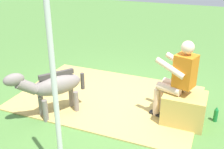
# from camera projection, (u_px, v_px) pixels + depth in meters

# --- Properties ---
(ground_plane) EXTENTS (24.00, 24.00, 0.00)m
(ground_plane) POSITION_uv_depth(u_px,v_px,m) (114.00, 105.00, 5.09)
(ground_plane) COLOR #4C7A38
(hay_patch) EXTENTS (3.40, 2.33, 0.02)m
(hay_patch) POSITION_uv_depth(u_px,v_px,m) (108.00, 97.00, 5.32)
(hay_patch) COLOR tan
(hay_patch) RESTS_ON ground
(hay_bale) EXTENTS (0.67, 0.55, 0.52)m
(hay_bale) POSITION_uv_depth(u_px,v_px,m) (184.00, 109.00, 4.45)
(hay_bale) COLOR tan
(hay_bale) RESTS_ON ground
(person_seated) EXTENTS (0.72, 0.54, 1.40)m
(person_seated) POSITION_uv_depth(u_px,v_px,m) (177.00, 77.00, 4.33)
(person_seated) COLOR beige
(person_seated) RESTS_ON ground
(pony_standing) EXTENTS (0.92, 1.17, 0.92)m
(pony_standing) POSITION_uv_depth(u_px,v_px,m) (52.00, 86.00, 4.53)
(pony_standing) COLOR slate
(pony_standing) RESTS_ON ground
(soda_bottle) EXTENTS (0.07, 0.07, 0.27)m
(soda_bottle) POSITION_uv_depth(u_px,v_px,m) (216.00, 114.00, 4.53)
(soda_bottle) COLOR #197233
(soda_bottle) RESTS_ON ground
(tent_pole_left) EXTENTS (0.06, 0.06, 2.37)m
(tent_pole_left) POSITION_uv_depth(u_px,v_px,m) (55.00, 95.00, 2.91)
(tent_pole_left) COLOR silver
(tent_pole_left) RESTS_ON ground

